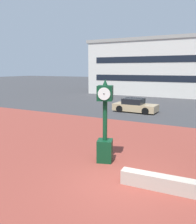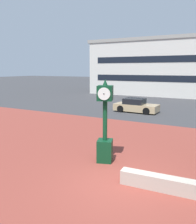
% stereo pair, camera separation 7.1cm
% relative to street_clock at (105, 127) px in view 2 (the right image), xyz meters
% --- Properties ---
extents(ground_plane, '(200.00, 200.00, 0.00)m').
position_rel_street_clock_xyz_m(ground_plane, '(1.31, -1.52, -1.56)').
color(ground_plane, '#38383A').
extents(plaza_brick_paving, '(44.00, 13.61, 0.01)m').
position_rel_street_clock_xyz_m(plaza_brick_paving, '(1.31, 1.29, -1.56)').
color(plaza_brick_paving, brown).
rests_on(plaza_brick_paving, ground).
extents(planter_wall, '(3.22, 0.58, 0.50)m').
position_rel_street_clock_xyz_m(planter_wall, '(2.99, -1.32, -1.31)').
color(planter_wall, '#ADA393').
rests_on(planter_wall, ground).
extents(street_clock, '(0.80, 0.81, 3.60)m').
position_rel_street_clock_xyz_m(street_clock, '(0.00, 0.00, 0.00)').
color(street_clock, '#0C381E').
rests_on(street_clock, ground).
extents(car_street_near, '(4.10, 1.96, 1.28)m').
position_rel_street_clock_xyz_m(car_street_near, '(-2.77, 12.13, -0.99)').
color(car_street_near, tan).
rests_on(car_street_near, ground).
extents(civic_building, '(30.80, 12.54, 8.55)m').
position_rel_street_clock_xyz_m(civic_building, '(-0.04, 30.94, 2.73)').
color(civic_building, beige).
rests_on(civic_building, ground).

